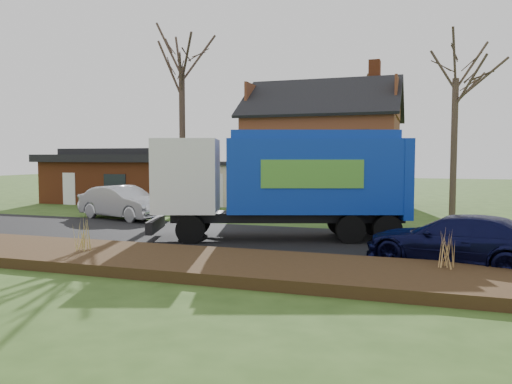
% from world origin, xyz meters
% --- Properties ---
extents(ground, '(120.00, 120.00, 0.00)m').
position_xyz_m(ground, '(0.00, 0.00, 0.00)').
color(ground, '#2C4617').
rests_on(ground, ground).
extents(road, '(80.00, 7.00, 0.02)m').
position_xyz_m(road, '(0.00, 0.00, 0.01)').
color(road, black).
rests_on(road, ground).
extents(mulch_verge, '(80.00, 3.50, 0.30)m').
position_xyz_m(mulch_verge, '(0.00, -5.30, 0.15)').
color(mulch_verge, black).
rests_on(mulch_verge, ground).
extents(main_house, '(12.95, 8.95, 9.26)m').
position_xyz_m(main_house, '(1.49, 13.91, 4.03)').
color(main_house, beige).
rests_on(main_house, ground).
extents(ranch_house, '(9.80, 8.20, 3.70)m').
position_xyz_m(ranch_house, '(-12.00, 13.00, 1.81)').
color(ranch_house, brown).
rests_on(ranch_house, ground).
extents(garbage_truck, '(9.87, 5.43, 4.10)m').
position_xyz_m(garbage_truck, '(3.09, 0.33, 2.36)').
color(garbage_truck, black).
rests_on(garbage_truck, ground).
extents(silver_sedan, '(5.37, 3.15, 1.67)m').
position_xyz_m(silver_sedan, '(-6.30, 3.73, 0.84)').
color(silver_sedan, '#AAACB2').
rests_on(silver_sedan, ground).
extents(navy_wagon, '(5.52, 3.50, 1.49)m').
position_xyz_m(navy_wagon, '(8.94, -2.74, 0.74)').
color(navy_wagon, black).
rests_on(navy_wagon, ground).
extents(tree_front_west, '(3.83, 3.83, 11.38)m').
position_xyz_m(tree_front_west, '(-4.94, 7.70, 9.38)').
color(tree_front_west, '#3D2D24').
rests_on(tree_front_west, ground).
extents(tree_front_east, '(3.63, 3.63, 10.07)m').
position_xyz_m(tree_front_east, '(9.49, 9.14, 8.19)').
color(tree_front_east, '#46372A').
rests_on(tree_front_east, ground).
extents(tree_back, '(3.36, 3.36, 10.65)m').
position_xyz_m(tree_back, '(2.95, 21.23, 8.88)').
color(tree_back, '#46362A').
rests_on(tree_back, ground).
extents(grass_clump_mid, '(0.36, 0.30, 1.01)m').
position_xyz_m(grass_clump_mid, '(-1.74, -5.37, 0.80)').
color(grass_clump_mid, tan).
rests_on(grass_clump_mid, mulch_verge).
extents(grass_clump_east, '(0.38, 0.31, 0.95)m').
position_xyz_m(grass_clump_east, '(8.54, -4.50, 0.77)').
color(grass_clump_east, tan).
rests_on(grass_clump_east, mulch_verge).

